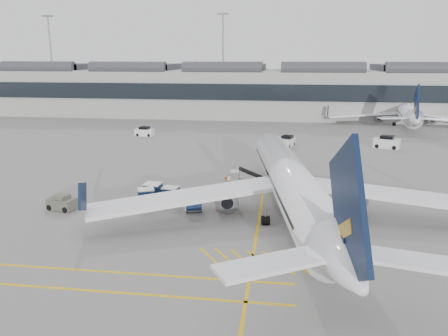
# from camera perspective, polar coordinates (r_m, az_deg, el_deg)

# --- Properties ---
(ground) EXTENTS (220.00, 220.00, 0.00)m
(ground) POSITION_cam_1_polar(r_m,az_deg,el_deg) (40.31, -9.95, -6.58)
(ground) COLOR gray
(ground) RESTS_ON ground
(terminal) EXTENTS (200.00, 20.45, 12.40)m
(terminal) POSITION_cam_1_polar(r_m,az_deg,el_deg) (108.65, 1.50, 10.12)
(terminal) COLOR #9E9E99
(terminal) RESTS_ON ground
(light_masts) EXTENTS (113.00, 0.60, 25.45)m
(light_masts) POSITION_cam_1_polar(r_m,az_deg,el_deg) (122.52, 1.47, 14.52)
(light_masts) COLOR slate
(light_masts) RESTS_ON ground
(apron_markings) EXTENTS (0.25, 60.00, 0.01)m
(apron_markings) POSITION_cam_1_polar(r_m,az_deg,el_deg) (47.99, 5.20, -2.96)
(apron_markings) COLOR gold
(apron_markings) RESTS_ON ground
(airliner_main) EXTENTS (36.01, 39.63, 10.59)m
(airliner_main) POSITION_cam_1_polar(r_m,az_deg,el_deg) (39.69, 8.85, -2.12)
(airliner_main) COLOR white
(airliner_main) RESTS_ON ground
(airliner_far) EXTENTS (32.54, 35.79, 9.56)m
(airliner_far) POSITION_cam_1_polar(r_m,az_deg,el_deg) (100.76, 22.67, 6.78)
(airliner_far) COLOR white
(airliner_far) RESTS_ON ground
(belt_loader) EXTENTS (5.05, 1.85, 2.05)m
(belt_loader) POSITION_cam_1_polar(r_m,az_deg,el_deg) (49.72, 2.67, -1.58)
(belt_loader) COLOR silver
(belt_loader) RESTS_ON ground
(baggage_cart_a) EXTENTS (2.06, 1.91, 1.74)m
(baggage_cart_a) POSITION_cam_1_polar(r_m,az_deg,el_deg) (43.46, -10.15, -3.72)
(baggage_cart_a) COLOR gray
(baggage_cart_a) RESTS_ON ground
(baggage_cart_b) EXTENTS (1.92, 1.70, 1.73)m
(baggage_cart_b) POSITION_cam_1_polar(r_m,az_deg,el_deg) (41.59, -3.99, -4.37)
(baggage_cart_b) COLOR gray
(baggage_cart_b) RESTS_ON ground
(baggage_cart_c) EXTENTS (1.87, 1.58, 1.86)m
(baggage_cart_c) POSITION_cam_1_polar(r_m,az_deg,el_deg) (44.82, -9.26, -3.03)
(baggage_cart_c) COLOR gray
(baggage_cart_c) RESTS_ON ground
(baggage_cart_d) EXTENTS (1.80, 1.57, 1.69)m
(baggage_cart_d) POSITION_cam_1_polar(r_m,az_deg,el_deg) (43.82, -6.98, -3.48)
(baggage_cart_d) COLOR gray
(baggage_cart_d) RESTS_ON ground
(ramp_agent_a) EXTENTS (0.75, 0.78, 1.80)m
(ramp_agent_a) POSITION_cam_1_polar(r_m,az_deg,el_deg) (46.77, 0.28, -2.22)
(ramp_agent_a) COLOR orange
(ramp_agent_a) RESTS_ON ground
(ramp_agent_b) EXTENTS (0.95, 0.94, 1.55)m
(ramp_agent_b) POSITION_cam_1_polar(r_m,az_deg,el_deg) (41.75, -0.87, -4.47)
(ramp_agent_b) COLOR #FF440D
(ramp_agent_b) RESTS_ON ground
(pushback_tug) EXTENTS (2.89, 2.13, 1.46)m
(pushback_tug) POSITION_cam_1_polar(r_m,az_deg,el_deg) (44.72, -20.39, -4.29)
(pushback_tug) COLOR #525346
(pushback_tug) RESTS_ON ground
(safety_cone_nose) EXTENTS (0.34, 0.34, 0.48)m
(safety_cone_nose) POSITION_cam_1_polar(r_m,az_deg,el_deg) (57.95, 6.66, 0.29)
(safety_cone_nose) COLOR #F24C0A
(safety_cone_nose) RESTS_ON ground
(safety_cone_engine) EXTENTS (0.35, 0.35, 0.48)m
(safety_cone_engine) POSITION_cam_1_polar(r_m,az_deg,el_deg) (43.75, 12.13, -4.65)
(safety_cone_engine) COLOR #F24C0A
(safety_cone_engine) RESTS_ON ground
(service_van_left) EXTENTS (3.41, 1.89, 1.70)m
(service_van_left) POSITION_cam_1_polar(r_m,az_deg,el_deg) (81.78, -10.33, 4.67)
(service_van_left) COLOR silver
(service_van_left) RESTS_ON ground
(service_van_mid) EXTENTS (2.76, 3.76, 1.74)m
(service_van_mid) POSITION_cam_1_polar(r_m,az_deg,el_deg) (71.96, 8.26, 3.45)
(service_van_mid) COLOR silver
(service_van_mid) RESTS_ON ground
(service_van_right) EXTENTS (4.37, 3.30, 2.02)m
(service_van_right) POSITION_cam_1_polar(r_m,az_deg,el_deg) (74.48, 20.49, 3.15)
(service_van_right) COLOR silver
(service_van_right) RESTS_ON ground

